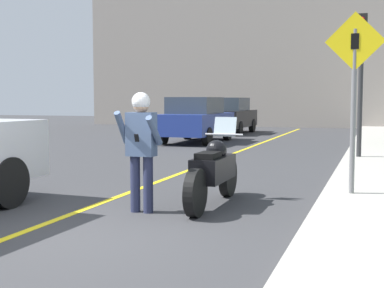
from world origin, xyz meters
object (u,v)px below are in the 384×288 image
at_px(motorcycle, 214,172).
at_px(person_biker, 141,139).
at_px(parked_car_black, 229,115).
at_px(parked_car_blue, 196,119).
at_px(traffic_light, 361,58).
at_px(crossing_sign, 354,85).

xyz_separation_m(motorcycle, person_biker, (-0.82, -0.81, 0.52)).
bearing_deg(person_biker, motorcycle, 44.71).
bearing_deg(person_biker, parked_car_black, 101.32).
bearing_deg(parked_car_black, motorcycle, -75.47).
relative_size(motorcycle, parked_car_black, 0.56).
distance_m(motorcycle, parked_car_blue, 11.92).
relative_size(motorcycle, parked_car_blue, 0.56).
relative_size(motorcycle, traffic_light, 0.65).
xyz_separation_m(person_biker, parked_car_black, (-3.49, 17.46, -0.18)).
bearing_deg(parked_car_black, parked_car_blue, -87.47).
relative_size(parked_car_blue, parked_car_black, 1.00).
height_order(crossing_sign, parked_car_black, crossing_sign).
bearing_deg(crossing_sign, person_biker, -146.70).
bearing_deg(motorcycle, traffic_light, 74.24).
relative_size(crossing_sign, parked_car_black, 0.67).
relative_size(crossing_sign, parked_car_blue, 0.67).
height_order(person_biker, crossing_sign, crossing_sign).
bearing_deg(parked_car_blue, crossing_sign, -59.38).
height_order(motorcycle, traffic_light, traffic_light).
bearing_deg(parked_car_black, crossing_sign, -68.15).
bearing_deg(crossing_sign, parked_car_blue, 120.62).
bearing_deg(parked_car_blue, motorcycle, -70.00).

